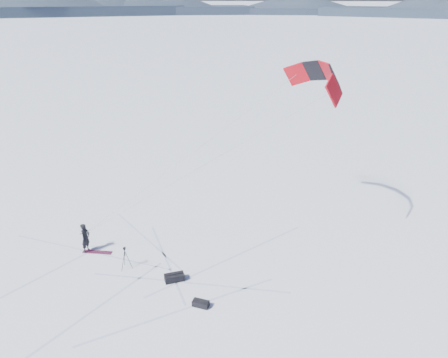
# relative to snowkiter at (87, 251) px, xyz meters

# --- Properties ---
(ground) EXTENTS (1800.00, 1800.00, 0.00)m
(ground) POSITION_rel_snowkiter_xyz_m (2.30, -2.07, 0.00)
(ground) COLOR white
(horizon_hills) EXTENTS (704.84, 706.81, 8.00)m
(horizon_hills) POSITION_rel_snowkiter_xyz_m (2.30, -2.07, 2.79)
(horizon_hills) COLOR black
(horizon_hills) RESTS_ON ground
(snow_tracks) EXTENTS (17.62, 14.39, 0.01)m
(snow_tracks) POSITION_rel_snowkiter_xyz_m (1.88, -2.72, 0.00)
(snow_tracks) COLOR #A9B3D8
(snow_tracks) RESTS_ON ground
(snowkiter) EXTENTS (0.48, 0.67, 1.71)m
(snowkiter) POSITION_rel_snowkiter_xyz_m (0.00, 0.00, 0.00)
(snowkiter) COLOR black
(snowkiter) RESTS_ON ground
(snowboard) EXTENTS (1.63, 0.32, 0.04)m
(snowboard) POSITION_rel_snowkiter_xyz_m (0.60, -0.05, 0.02)
(snowboard) COLOR maroon
(snowboard) RESTS_ON ground
(tripod) EXTENTS (0.55, 0.60, 1.24)m
(tripod) POSITION_rel_snowkiter_xyz_m (2.68, -1.28, 0.80)
(tripod) COLOR black
(tripod) RESTS_ON ground
(gear_bag_a) EXTENTS (1.07, 0.83, 0.43)m
(gear_bag_a) POSITION_rel_snowkiter_xyz_m (5.43, -2.02, 0.19)
(gear_bag_a) COLOR black
(gear_bag_a) RESTS_ON ground
(gear_bag_b) EXTENTS (0.81, 0.52, 0.34)m
(gear_bag_b) POSITION_rel_snowkiter_xyz_m (7.06, -3.76, 0.15)
(gear_bag_b) COLOR black
(gear_bag_b) RESTS_ON ground
(power_kite) EXTENTS (13.59, 7.28, 8.72)m
(power_kite) POSITION_rel_snowkiter_xyz_m (12.22, 4.58, 8.98)
(power_kite) COLOR #AB0913
(power_kite) RESTS_ON ground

